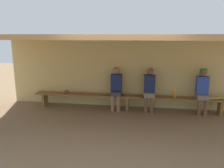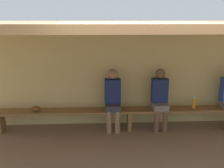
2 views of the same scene
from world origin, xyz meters
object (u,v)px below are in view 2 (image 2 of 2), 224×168
player_with_sunglasses (160,97)px  player_near_post (113,98)px  bench (129,112)px  baseball_glove_worn (36,109)px  water_bottle_green (194,103)px

player_with_sunglasses → player_near_post: 1.02m
bench → player_with_sunglasses: player_with_sunglasses is taller
player_near_post → baseball_glove_worn: size_ratio=5.56×
bench → player_with_sunglasses: (0.66, 0.00, 0.34)m
bench → water_bottle_green: 1.44m
water_bottle_green → baseball_glove_worn: water_bottle_green is taller
baseball_glove_worn → bench: bearing=71.0°
player_with_sunglasses → player_near_post: same height
bench → baseball_glove_worn: baseball_glove_worn is taller
bench → water_bottle_green: (1.43, 0.02, 0.19)m
bench → player_with_sunglasses: size_ratio=4.49×
water_bottle_green → baseball_glove_worn: (-3.42, -0.00, -0.07)m
water_bottle_green → baseball_glove_worn: bearing=-179.9°
bench → player_near_post: bearing=179.5°
player_near_post → water_bottle_green: bearing=0.6°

